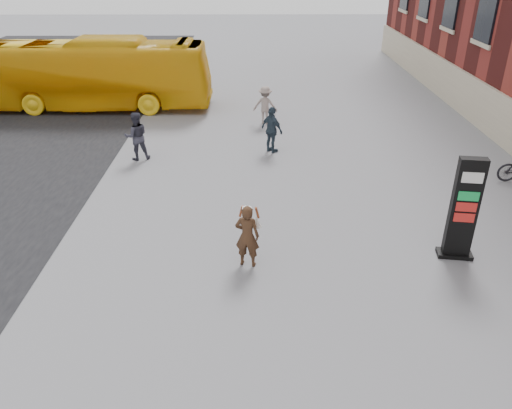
{
  "coord_description": "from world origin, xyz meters",
  "views": [
    {
      "loc": [
        -0.04,
        -9.41,
        6.75
      ],
      "look_at": [
        0.03,
        1.51,
        1.09
      ],
      "focal_mm": 35.0,
      "sensor_mm": 36.0,
      "label": 1
    }
  ],
  "objects_px": {
    "pedestrian_a": "(136,136)",
    "pedestrian_c": "(272,130)",
    "bus": "(86,74)",
    "info_pylon": "(464,209)",
    "woman": "(247,235)",
    "pedestrian_b": "(265,105)"
  },
  "relations": [
    {
      "from": "pedestrian_b",
      "to": "bus",
      "type": "bearing_deg",
      "value": -6.18
    },
    {
      "from": "woman",
      "to": "bus",
      "type": "height_order",
      "value": "bus"
    },
    {
      "from": "info_pylon",
      "to": "bus",
      "type": "distance_m",
      "value": 17.89
    },
    {
      "from": "info_pylon",
      "to": "pedestrian_c",
      "type": "height_order",
      "value": "info_pylon"
    },
    {
      "from": "woman",
      "to": "pedestrian_a",
      "type": "distance_m",
      "value": 7.76
    },
    {
      "from": "woman",
      "to": "pedestrian_c",
      "type": "xyz_separation_m",
      "value": [
        0.83,
        7.34,
        0.04
      ]
    },
    {
      "from": "pedestrian_a",
      "to": "pedestrian_c",
      "type": "height_order",
      "value": "pedestrian_a"
    },
    {
      "from": "pedestrian_a",
      "to": "pedestrian_b",
      "type": "distance_m",
      "value": 6.11
    },
    {
      "from": "pedestrian_b",
      "to": "pedestrian_c",
      "type": "xyz_separation_m",
      "value": [
        0.17,
        -3.36,
        0.05
      ]
    },
    {
      "from": "bus",
      "to": "pedestrian_c",
      "type": "relative_size",
      "value": 6.67
    },
    {
      "from": "bus",
      "to": "pedestrian_a",
      "type": "relative_size",
      "value": 6.6
    },
    {
      "from": "pedestrian_a",
      "to": "bus",
      "type": "bearing_deg",
      "value": -78.9
    },
    {
      "from": "pedestrian_b",
      "to": "info_pylon",
      "type": "bearing_deg",
      "value": 123.27
    },
    {
      "from": "info_pylon",
      "to": "pedestrian_c",
      "type": "xyz_separation_m",
      "value": [
        -4.24,
        7.01,
        -0.44
      ]
    },
    {
      "from": "pedestrian_b",
      "to": "pedestrian_c",
      "type": "distance_m",
      "value": 3.36
    },
    {
      "from": "pedestrian_a",
      "to": "pedestrian_c",
      "type": "xyz_separation_m",
      "value": [
        4.78,
        0.66,
        -0.01
      ]
    },
    {
      "from": "bus",
      "to": "pedestrian_b",
      "type": "xyz_separation_m",
      "value": [
        8.14,
        -2.4,
        -0.77
      ]
    },
    {
      "from": "info_pylon",
      "to": "bus",
      "type": "xyz_separation_m",
      "value": [
        -12.54,
        12.76,
        0.29
      ]
    },
    {
      "from": "info_pylon",
      "to": "woman",
      "type": "relative_size",
      "value": 1.63
    },
    {
      "from": "pedestrian_a",
      "to": "woman",
      "type": "bearing_deg",
      "value": 102.84
    },
    {
      "from": "info_pylon",
      "to": "bus",
      "type": "height_order",
      "value": "bus"
    },
    {
      "from": "pedestrian_a",
      "to": "pedestrian_c",
      "type": "distance_m",
      "value": 4.82
    }
  ]
}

